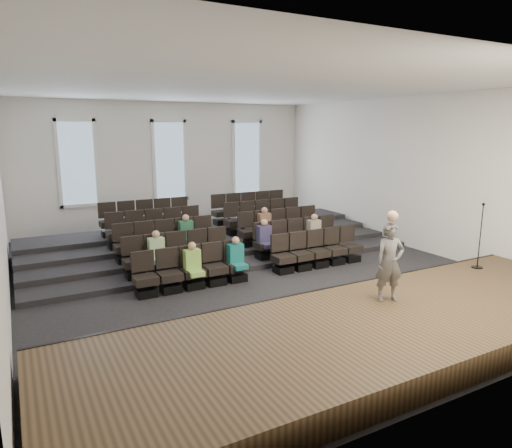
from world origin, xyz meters
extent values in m
plane|color=black|center=(0.00, 0.00, 0.00)|extent=(14.00, 14.00, 0.00)
cube|color=white|center=(0.00, 0.00, 5.01)|extent=(12.00, 14.00, 0.02)
cube|color=white|center=(0.00, 7.02, 2.50)|extent=(12.00, 0.04, 5.00)
cube|color=white|center=(0.00, -7.02, 2.50)|extent=(12.00, 0.04, 5.00)
cube|color=white|center=(6.02, 0.00, 2.50)|extent=(0.04, 14.00, 5.00)
cube|color=#513C22|center=(0.00, -5.10, 0.25)|extent=(11.80, 3.60, 0.50)
cube|color=black|center=(0.00, -3.33, 0.25)|extent=(11.80, 0.06, 0.52)
cube|color=black|center=(0.00, 2.33, 0.07)|extent=(11.80, 4.80, 0.15)
cube|color=black|center=(0.00, 2.85, 0.15)|extent=(11.80, 3.75, 0.30)
cube|color=black|center=(0.00, 3.38, 0.22)|extent=(11.80, 2.70, 0.45)
cube|color=black|center=(0.00, 3.90, 0.30)|extent=(11.80, 1.65, 0.60)
cube|color=black|center=(-3.13, -0.60, 0.10)|extent=(0.47, 0.43, 0.20)
cube|color=black|center=(-3.13, -0.60, 0.41)|extent=(0.55, 0.50, 0.19)
cube|color=black|center=(-3.13, -0.39, 0.82)|extent=(0.55, 0.08, 0.50)
cube|color=black|center=(-2.53, -0.60, 0.10)|extent=(0.47, 0.43, 0.20)
cube|color=black|center=(-2.53, -0.60, 0.41)|extent=(0.55, 0.50, 0.19)
cube|color=black|center=(-2.53, -0.39, 0.82)|extent=(0.55, 0.08, 0.50)
cube|color=black|center=(-1.93, -0.60, 0.10)|extent=(0.47, 0.43, 0.20)
cube|color=black|center=(-1.93, -0.60, 0.41)|extent=(0.55, 0.50, 0.19)
cube|color=black|center=(-1.93, -0.39, 0.82)|extent=(0.55, 0.08, 0.50)
cube|color=black|center=(-1.33, -0.60, 0.10)|extent=(0.47, 0.43, 0.20)
cube|color=black|center=(-1.33, -0.60, 0.41)|extent=(0.55, 0.50, 0.19)
cube|color=black|center=(-1.33, -0.39, 0.82)|extent=(0.55, 0.08, 0.50)
cube|color=black|center=(-0.73, -0.60, 0.10)|extent=(0.47, 0.43, 0.20)
cube|color=black|center=(-0.73, -0.60, 0.41)|extent=(0.55, 0.50, 0.19)
cube|color=black|center=(-0.73, -0.39, 0.82)|extent=(0.55, 0.08, 0.50)
cube|color=black|center=(0.73, -0.60, 0.10)|extent=(0.47, 0.43, 0.20)
cube|color=black|center=(0.73, -0.60, 0.41)|extent=(0.55, 0.50, 0.19)
cube|color=black|center=(0.73, -0.39, 0.82)|extent=(0.55, 0.08, 0.50)
cube|color=black|center=(1.33, -0.60, 0.10)|extent=(0.47, 0.43, 0.20)
cube|color=black|center=(1.33, -0.60, 0.41)|extent=(0.55, 0.50, 0.19)
cube|color=black|center=(1.33, -0.39, 0.82)|extent=(0.55, 0.08, 0.50)
cube|color=black|center=(1.93, -0.60, 0.10)|extent=(0.47, 0.43, 0.20)
cube|color=black|center=(1.93, -0.60, 0.41)|extent=(0.55, 0.50, 0.19)
cube|color=black|center=(1.93, -0.39, 0.82)|extent=(0.55, 0.08, 0.50)
cube|color=black|center=(2.53, -0.60, 0.10)|extent=(0.47, 0.43, 0.20)
cube|color=black|center=(2.53, -0.60, 0.41)|extent=(0.55, 0.50, 0.19)
cube|color=black|center=(2.53, -0.39, 0.82)|extent=(0.55, 0.08, 0.50)
cube|color=black|center=(3.13, -0.60, 0.10)|extent=(0.47, 0.43, 0.20)
cube|color=black|center=(3.13, -0.60, 0.41)|extent=(0.55, 0.50, 0.19)
cube|color=black|center=(3.13, -0.39, 0.82)|extent=(0.55, 0.08, 0.50)
cube|color=black|center=(-3.13, 0.45, 0.25)|extent=(0.47, 0.43, 0.20)
cube|color=black|center=(-3.13, 0.45, 0.56)|extent=(0.55, 0.50, 0.19)
cube|color=black|center=(-3.13, 0.66, 0.97)|extent=(0.55, 0.08, 0.50)
cube|color=black|center=(-2.53, 0.45, 0.25)|extent=(0.47, 0.43, 0.20)
cube|color=black|center=(-2.53, 0.45, 0.56)|extent=(0.55, 0.50, 0.19)
cube|color=black|center=(-2.53, 0.66, 0.97)|extent=(0.55, 0.08, 0.50)
cube|color=black|center=(-1.93, 0.45, 0.25)|extent=(0.47, 0.43, 0.20)
cube|color=black|center=(-1.93, 0.45, 0.56)|extent=(0.55, 0.50, 0.19)
cube|color=black|center=(-1.93, 0.66, 0.97)|extent=(0.55, 0.08, 0.50)
cube|color=black|center=(-1.33, 0.45, 0.25)|extent=(0.47, 0.43, 0.20)
cube|color=black|center=(-1.33, 0.45, 0.56)|extent=(0.55, 0.50, 0.19)
cube|color=black|center=(-1.33, 0.66, 0.97)|extent=(0.55, 0.08, 0.50)
cube|color=black|center=(-0.73, 0.45, 0.25)|extent=(0.47, 0.43, 0.20)
cube|color=black|center=(-0.73, 0.45, 0.56)|extent=(0.55, 0.50, 0.19)
cube|color=black|center=(-0.73, 0.66, 0.97)|extent=(0.55, 0.08, 0.50)
cube|color=black|center=(0.73, 0.45, 0.25)|extent=(0.47, 0.43, 0.20)
cube|color=black|center=(0.73, 0.45, 0.56)|extent=(0.55, 0.50, 0.19)
cube|color=black|center=(0.73, 0.66, 0.97)|extent=(0.55, 0.08, 0.50)
cube|color=black|center=(1.33, 0.45, 0.25)|extent=(0.47, 0.43, 0.20)
cube|color=black|center=(1.33, 0.45, 0.56)|extent=(0.55, 0.50, 0.19)
cube|color=black|center=(1.33, 0.66, 0.97)|extent=(0.55, 0.08, 0.50)
cube|color=black|center=(1.93, 0.45, 0.25)|extent=(0.47, 0.43, 0.20)
cube|color=black|center=(1.93, 0.45, 0.56)|extent=(0.55, 0.50, 0.19)
cube|color=black|center=(1.93, 0.66, 0.97)|extent=(0.55, 0.08, 0.50)
cube|color=black|center=(2.53, 0.45, 0.25)|extent=(0.47, 0.43, 0.20)
cube|color=black|center=(2.53, 0.45, 0.56)|extent=(0.55, 0.50, 0.19)
cube|color=black|center=(2.53, 0.66, 0.97)|extent=(0.55, 0.08, 0.50)
cube|color=black|center=(3.13, 0.45, 0.25)|extent=(0.47, 0.43, 0.20)
cube|color=black|center=(3.13, 0.45, 0.56)|extent=(0.55, 0.50, 0.19)
cube|color=black|center=(3.13, 0.66, 0.97)|extent=(0.55, 0.08, 0.50)
cube|color=black|center=(-3.13, 1.50, 0.40)|extent=(0.47, 0.42, 0.20)
cube|color=black|center=(-3.13, 1.50, 0.71)|extent=(0.55, 0.50, 0.19)
cube|color=black|center=(-3.13, 1.71, 1.12)|extent=(0.55, 0.08, 0.50)
cube|color=black|center=(-2.53, 1.50, 0.40)|extent=(0.47, 0.42, 0.20)
cube|color=black|center=(-2.53, 1.50, 0.71)|extent=(0.55, 0.50, 0.19)
cube|color=black|center=(-2.53, 1.71, 1.12)|extent=(0.55, 0.08, 0.50)
cube|color=black|center=(-1.93, 1.50, 0.40)|extent=(0.47, 0.42, 0.20)
cube|color=black|center=(-1.93, 1.50, 0.71)|extent=(0.55, 0.50, 0.19)
cube|color=black|center=(-1.93, 1.71, 1.12)|extent=(0.55, 0.08, 0.50)
cube|color=black|center=(-1.33, 1.50, 0.40)|extent=(0.47, 0.42, 0.20)
cube|color=black|center=(-1.33, 1.50, 0.71)|extent=(0.55, 0.50, 0.19)
cube|color=black|center=(-1.33, 1.71, 1.12)|extent=(0.55, 0.08, 0.50)
cube|color=black|center=(-0.73, 1.50, 0.40)|extent=(0.47, 0.42, 0.20)
cube|color=black|center=(-0.73, 1.50, 0.71)|extent=(0.55, 0.50, 0.19)
cube|color=black|center=(-0.73, 1.71, 1.12)|extent=(0.55, 0.08, 0.50)
cube|color=black|center=(0.73, 1.50, 0.40)|extent=(0.47, 0.42, 0.20)
cube|color=black|center=(0.73, 1.50, 0.71)|extent=(0.55, 0.50, 0.19)
cube|color=black|center=(0.73, 1.71, 1.12)|extent=(0.55, 0.08, 0.50)
cube|color=black|center=(1.33, 1.50, 0.40)|extent=(0.47, 0.42, 0.20)
cube|color=black|center=(1.33, 1.50, 0.71)|extent=(0.55, 0.50, 0.19)
cube|color=black|center=(1.33, 1.71, 1.12)|extent=(0.55, 0.08, 0.50)
cube|color=black|center=(1.93, 1.50, 0.40)|extent=(0.47, 0.42, 0.20)
cube|color=black|center=(1.93, 1.50, 0.71)|extent=(0.55, 0.50, 0.19)
cube|color=black|center=(1.93, 1.71, 1.12)|extent=(0.55, 0.08, 0.50)
cube|color=black|center=(2.53, 1.50, 0.40)|extent=(0.47, 0.42, 0.20)
cube|color=black|center=(2.53, 1.50, 0.71)|extent=(0.55, 0.50, 0.19)
cube|color=black|center=(2.53, 1.71, 1.12)|extent=(0.55, 0.08, 0.50)
cube|color=black|center=(3.13, 1.50, 0.40)|extent=(0.47, 0.42, 0.20)
cube|color=black|center=(3.13, 1.50, 0.71)|extent=(0.55, 0.50, 0.19)
cube|color=black|center=(3.13, 1.71, 1.12)|extent=(0.55, 0.08, 0.50)
cube|color=black|center=(-3.13, 2.55, 0.55)|extent=(0.47, 0.42, 0.20)
cube|color=black|center=(-3.13, 2.55, 0.86)|extent=(0.55, 0.50, 0.19)
cube|color=black|center=(-3.13, 2.76, 1.27)|extent=(0.55, 0.08, 0.50)
cube|color=black|center=(-2.53, 2.55, 0.55)|extent=(0.47, 0.42, 0.20)
cube|color=black|center=(-2.53, 2.55, 0.86)|extent=(0.55, 0.50, 0.19)
cube|color=black|center=(-2.53, 2.76, 1.27)|extent=(0.55, 0.08, 0.50)
cube|color=black|center=(-1.93, 2.55, 0.55)|extent=(0.47, 0.42, 0.20)
cube|color=black|center=(-1.93, 2.55, 0.86)|extent=(0.55, 0.50, 0.19)
cube|color=black|center=(-1.93, 2.76, 1.27)|extent=(0.55, 0.08, 0.50)
cube|color=black|center=(-1.33, 2.55, 0.55)|extent=(0.47, 0.42, 0.20)
cube|color=black|center=(-1.33, 2.55, 0.86)|extent=(0.55, 0.50, 0.19)
cube|color=black|center=(-1.33, 2.76, 1.27)|extent=(0.55, 0.08, 0.50)
cube|color=black|center=(-0.73, 2.55, 0.55)|extent=(0.47, 0.42, 0.20)
cube|color=black|center=(-0.73, 2.55, 0.86)|extent=(0.55, 0.50, 0.19)
cube|color=black|center=(-0.73, 2.76, 1.27)|extent=(0.55, 0.08, 0.50)
cube|color=black|center=(0.73, 2.55, 0.55)|extent=(0.47, 0.42, 0.20)
cube|color=black|center=(0.73, 2.55, 0.86)|extent=(0.55, 0.50, 0.19)
cube|color=black|center=(0.73, 2.76, 1.27)|extent=(0.55, 0.08, 0.50)
cube|color=black|center=(1.33, 2.55, 0.55)|extent=(0.47, 0.42, 0.20)
cube|color=black|center=(1.33, 2.55, 0.86)|extent=(0.55, 0.50, 0.19)
cube|color=black|center=(1.33, 2.76, 1.27)|extent=(0.55, 0.08, 0.50)
cube|color=black|center=(1.93, 2.55, 0.55)|extent=(0.47, 0.42, 0.20)
cube|color=black|center=(1.93, 2.55, 0.86)|extent=(0.55, 0.50, 0.19)
cube|color=black|center=(1.93, 2.76, 1.27)|extent=(0.55, 0.08, 0.50)
cube|color=black|center=(2.53, 2.55, 0.55)|extent=(0.47, 0.42, 0.20)
cube|color=black|center=(2.53, 2.55, 0.86)|extent=(0.55, 0.50, 0.19)
cube|color=black|center=(2.53, 2.76, 1.27)|extent=(0.55, 0.08, 0.50)
cube|color=black|center=(3.13, 2.55, 0.55)|extent=(0.47, 0.42, 0.20)
cube|color=black|center=(3.13, 2.55, 0.86)|extent=(0.55, 0.50, 0.19)
cube|color=black|center=(3.13, 2.76, 1.27)|extent=(0.55, 0.08, 0.50)
cube|color=black|center=(-3.13, 3.60, 0.70)|extent=(0.47, 0.42, 0.20)
cube|color=black|center=(-3.13, 3.60, 1.01)|extent=(0.55, 0.50, 0.19)
cube|color=black|center=(-3.13, 3.81, 1.42)|extent=(0.55, 0.08, 0.50)
cube|color=black|center=(-2.53, 3.60, 0.70)|extent=(0.47, 0.42, 0.20)
cube|color=black|center=(-2.53, 3.60, 1.01)|extent=(0.55, 0.50, 0.19)
cube|color=black|center=(-2.53, 3.81, 1.42)|extent=(0.55, 0.08, 0.50)
cube|color=black|center=(-1.93, 3.60, 0.70)|extent=(0.47, 0.42, 0.20)
cube|color=black|center=(-1.93, 3.60, 1.01)|extent=(0.55, 0.50, 0.19)
cube|color=black|center=(-1.93, 3.81, 1.42)|extent=(0.55, 0.08, 0.50)
cube|color=black|center=(-1.33, 3.60, 0.70)|extent=(0.47, 0.42, 0.20)
cube|color=black|center=(-1.33, 3.60, 1.01)|extent=(0.55, 0.50, 0.19)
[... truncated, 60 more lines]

